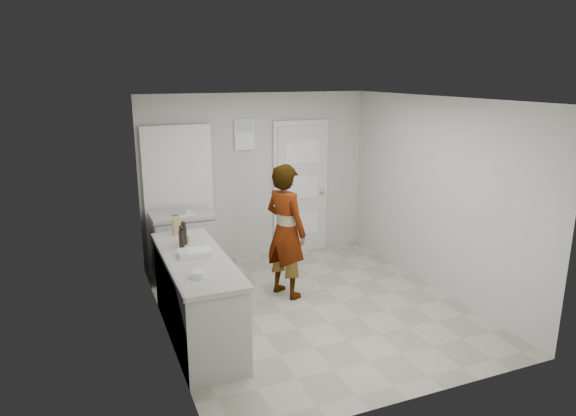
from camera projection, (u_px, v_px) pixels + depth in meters
name	position (u px, v px, depth m)	size (l,w,h in m)	color
ground	(312.00, 307.00, 6.29)	(4.00, 4.00, 0.00)	gray
room_shell	(248.00, 193.00, 7.71)	(4.00, 4.00, 4.00)	beige
main_counter	(197.00, 301.00, 5.47)	(0.64, 1.96, 0.93)	#B3B4AF
side_counter	(184.00, 248.00, 7.11)	(0.84, 0.61, 0.93)	#B3B4AF
person	(286.00, 231.00, 6.43)	(0.63, 0.41, 1.71)	silver
cake_mix_box	(178.00, 226.00, 6.06)	(0.12, 0.05, 0.19)	#96754B
spice_jar	(187.00, 239.00, 5.78)	(0.05, 0.05, 0.08)	tan
oil_cruet_a	(184.00, 233.00, 5.69)	(0.07, 0.07, 0.27)	black
oil_cruet_b	(181.00, 237.00, 5.57)	(0.06, 0.06, 0.26)	black
baking_dish	(195.00, 253.00, 5.37)	(0.34, 0.25, 0.06)	silver
egg_bowl	(199.00, 274.00, 4.81)	(0.14, 0.14, 0.06)	silver
papers	(185.00, 213.00, 6.96)	(0.23, 0.29, 0.01)	white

